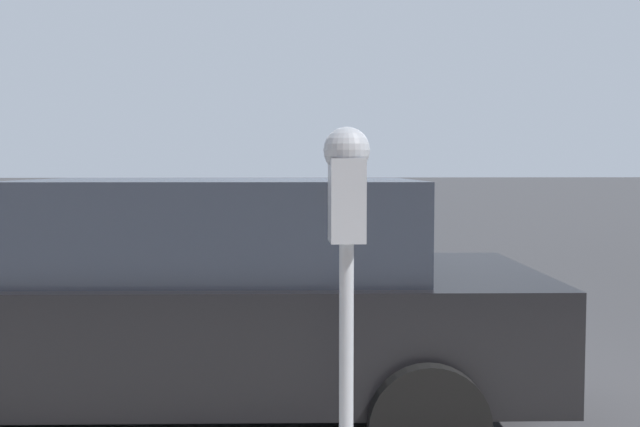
% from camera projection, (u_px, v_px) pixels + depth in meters
% --- Properties ---
extents(ground_plane, '(220.00, 220.00, 0.00)m').
position_uv_depth(ground_plane, '(375.00, 382.00, 5.78)').
color(ground_plane, '#333335').
extents(parking_meter, '(0.21, 0.19, 1.67)m').
position_uv_depth(parking_meter, '(347.00, 223.00, 3.05)').
color(parking_meter, gray).
rests_on(parking_meter, sidewalk).
extents(car_black, '(2.19, 4.43, 1.58)m').
position_uv_depth(car_black, '(203.00, 298.00, 4.80)').
color(car_black, black).
rests_on(car_black, ground_plane).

